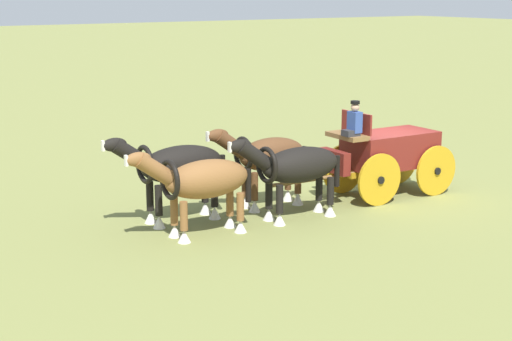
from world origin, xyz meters
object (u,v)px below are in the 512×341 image
(draft_horse_lead_near, at_px, (201,182))
(draft_horse_rear_off, at_px, (267,157))
(draft_horse_rear_near, at_px, (295,167))
(draft_horse_lead_off, at_px, (177,167))
(show_wagon, at_px, (386,152))

(draft_horse_lead_near, bearing_deg, draft_horse_rear_off, -155.17)
(draft_horse_rear_near, height_order, draft_horse_rear_off, draft_horse_rear_off)
(draft_horse_rear_near, relative_size, draft_horse_rear_off, 1.08)
(draft_horse_rear_near, bearing_deg, draft_horse_lead_near, -1.78)
(draft_horse_lead_near, bearing_deg, draft_horse_lead_off, -91.96)
(draft_horse_lead_near, bearing_deg, draft_horse_rear_near, 178.22)
(draft_horse_rear_near, xyz_separation_m, draft_horse_lead_near, (2.60, -0.08, -0.03))
(show_wagon, height_order, draft_horse_lead_off, show_wagon)
(draft_horse_rear_off, relative_size, draft_horse_lead_near, 0.94)
(draft_horse_rear_off, height_order, draft_horse_lead_near, draft_horse_rear_off)
(show_wagon, distance_m, draft_horse_lead_near, 6.09)
(draft_horse_rear_near, distance_m, draft_horse_lead_off, 2.90)
(show_wagon, xyz_separation_m, draft_horse_rear_off, (3.44, -0.76, 0.13))
(draft_horse_rear_off, distance_m, draft_horse_lead_off, 2.59)
(draft_horse_lead_near, bearing_deg, show_wagon, -175.71)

